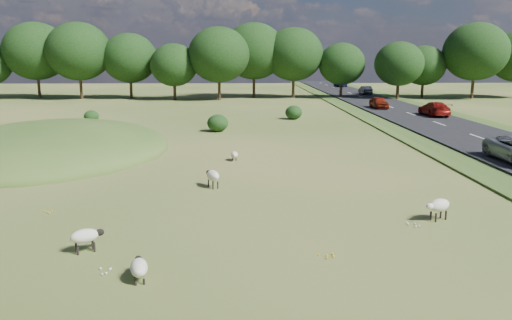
{
  "coord_description": "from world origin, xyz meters",
  "views": [
    {
      "loc": [
        1.23,
        -22.48,
        6.55
      ],
      "look_at": [
        2.0,
        4.0,
        1.0
      ],
      "focal_mm": 35.0,
      "sensor_mm": 36.0,
      "label": 1
    }
  ],
  "objects": [
    {
      "name": "treeline",
      "position": [
        -1.06,
        55.44,
        6.57
      ],
      "size": [
        96.28,
        14.66,
        11.7
      ],
      "color": "black",
      "rests_on": "ground"
    },
    {
      "name": "shrubs",
      "position": [
        -0.76,
        25.66,
        0.71
      ],
      "size": [
        22.18,
        10.29,
        1.51
      ],
      "color": "black",
      "rests_on": "ground"
    },
    {
      "name": "road",
      "position": [
        20.0,
        30.0,
        0.12
      ],
      "size": [
        8.0,
        150.0,
        0.25
      ],
      "primitive_type": "cube",
      "color": "black",
      "rests_on": "ground"
    },
    {
      "name": "sheep_3",
      "position": [
        -4.07,
        -6.36,
        0.57
      ],
      "size": [
        1.16,
        0.9,
        0.82
      ],
      "rotation": [
        0.0,
        0.0,
        0.52
      ],
      "color": "beige",
      "rests_on": "ground"
    },
    {
      "name": "ground",
      "position": [
        0.0,
        20.0,
        0.0
      ],
      "size": [
        160.0,
        160.0,
        0.0
      ],
      "primitive_type": "plane",
      "color": "#375B1C",
      "rests_on": "ground"
    },
    {
      "name": "car_1",
      "position": [
        21.9,
        30.31,
        0.99
      ],
      "size": [
        2.08,
        5.12,
        1.49
      ],
      "primitive_type": "imported",
      "rotation": [
        0.0,
        0.0,
        3.14
      ],
      "color": "maroon",
      "rests_on": "road"
    },
    {
      "name": "sheep_2",
      "position": [
        -1.84,
        -8.61,
        0.42
      ],
      "size": [
        0.71,
        1.2,
        0.67
      ],
      "rotation": [
        0.0,
        0.0,
        1.8
      ],
      "color": "beige",
      "rests_on": "ground"
    },
    {
      "name": "sheep_4",
      "position": [
        9.16,
        -3.38,
        0.63
      ],
      "size": [
        1.27,
        0.97,
        0.9
      ],
      "rotation": [
        0.0,
        0.0,
        3.64
      ],
      "color": "beige",
      "rests_on": "ground"
    },
    {
      "name": "mound",
      "position": [
        -12.0,
        12.0,
        0.0
      ],
      "size": [
        16.0,
        20.0,
        4.0
      ],
      "primitive_type": "ellipsoid",
      "color": "#33561E",
      "rests_on": "ground"
    },
    {
      "name": "car_4",
      "position": [
        18.1,
        38.28,
        0.96
      ],
      "size": [
        1.67,
        4.14,
        1.41
      ],
      "primitive_type": "imported",
      "color": "maroon",
      "rests_on": "road"
    },
    {
      "name": "car_0",
      "position": [
        21.9,
        60.58,
        0.94
      ],
      "size": [
        1.46,
        4.2,
        1.38
      ],
      "primitive_type": "imported",
      "rotation": [
        0.0,
        0.0,
        3.14
      ],
      "color": "black",
      "rests_on": "road"
    },
    {
      "name": "sheep_1",
      "position": [
        -0.25,
        2.03,
        0.62
      ],
      "size": [
        0.93,
        1.28,
        0.89
      ],
      "rotation": [
        0.0,
        0.0,
        2.02
      ],
      "color": "beige",
      "rests_on": "ground"
    },
    {
      "name": "car_2",
      "position": [
        21.9,
        81.9,
        1.02
      ],
      "size": [
        2.16,
        5.32,
        1.54
      ],
      "primitive_type": "imported",
      "rotation": [
        0.0,
        0.0,
        3.14
      ],
      "color": "navy",
      "rests_on": "road"
    },
    {
      "name": "sheep_0",
      "position": [
        0.76,
        8.67,
        0.37
      ],
      "size": [
        0.47,
        1.01,
        0.58
      ],
      "rotation": [
        0.0,
        0.0,
        4.75
      ],
      "color": "beige",
      "rests_on": "ground"
    }
  ]
}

